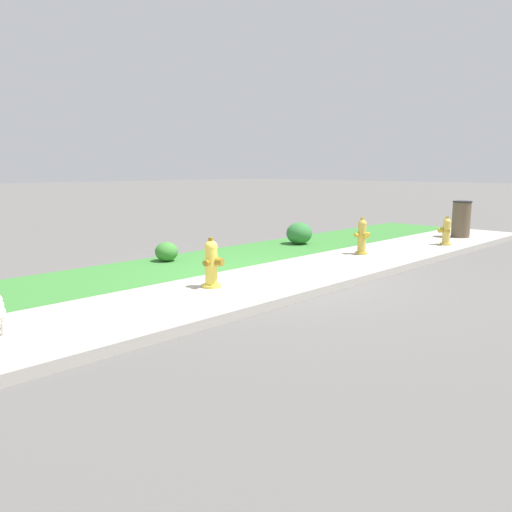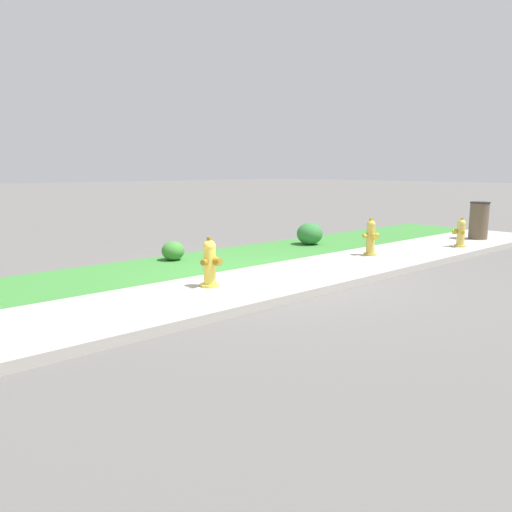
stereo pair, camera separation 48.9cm
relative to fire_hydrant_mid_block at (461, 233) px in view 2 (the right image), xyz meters
The scene contains 10 objects.
ground_plane 5.47m from the fire_hydrant_mid_block, behind, with size 120.00×120.00×0.00m, color #5B5956.
sidewalk_pavement 5.47m from the fire_hydrant_mid_block, behind, with size 18.00×2.06×0.01m, color #ADA89E.
grass_verge 5.98m from the fire_hydrant_mid_block, 155.80° to the left, with size 18.00×2.08×0.01m, color #387A33.
street_curb 5.50m from the fire_hydrant_mid_block, behind, with size 18.00×0.16×0.12m, color #ADA89E.
fire_hydrant_mid_block is the anchor object (origin of this frame).
fire_hydrant_far_end 6.66m from the fire_hydrant_mid_block, behind, with size 0.38×0.35×0.77m.
fire_hydrant_by_grass_verge 2.58m from the fire_hydrant_mid_block, 164.43° to the left, with size 0.36×0.33×0.78m.
trash_bin 1.63m from the fire_hydrant_mid_block, 11.27° to the left, with size 0.48×0.48×0.95m.
shrub_bush_near_lamp 3.43m from the fire_hydrant_mid_block, 131.70° to the left, with size 0.61×0.61×0.52m.
shrub_bush_mid_verge 6.53m from the fire_hydrant_mid_block, 153.11° to the left, with size 0.44×0.44×0.38m.
Camera 2 is at (-5.58, -5.71, 1.78)m, focal length 35.00 mm.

